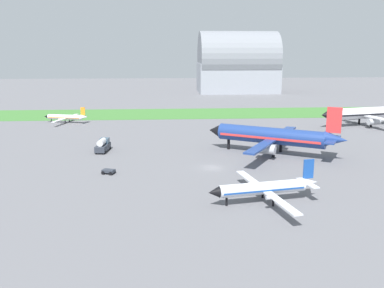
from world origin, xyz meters
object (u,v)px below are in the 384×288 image
at_px(airplane_taxiing_turboprop, 66,117).
at_px(baggage_cart_near_gate, 109,171).
at_px(airplane_parked_jet_far, 363,113).
at_px(airplane_midfield_jet, 273,136).
at_px(fuel_truck_midfield, 103,145).
at_px(airplane_foreground_turboprop, 265,188).

xyz_separation_m(airplane_taxiing_turboprop, baggage_cart_near_gate, (22.17, -62.66, -1.44)).
bearing_deg(airplane_taxiing_turboprop, airplane_parked_jet_far, -173.89).
height_order(airplane_taxiing_turboprop, airplane_midfield_jet, airplane_midfield_jet).
xyz_separation_m(airplane_midfield_jet, fuel_truck_midfield, (-40.61, 5.52, -2.75)).
height_order(airplane_taxiing_turboprop, airplane_parked_jet_far, airplane_parked_jet_far).
xyz_separation_m(airplane_parked_jet_far, baggage_cart_near_gate, (-76.25, -50.12, -3.53)).
distance_m(baggage_cart_near_gate, fuel_truck_midfield, 19.84).
xyz_separation_m(airplane_foreground_turboprop, airplane_taxiing_turboprop, (-49.36, 80.63, -0.43)).
distance_m(airplane_parked_jet_far, airplane_midfield_jet, 53.48).
bearing_deg(airplane_midfield_jet, airplane_foreground_turboprop, 104.43).
bearing_deg(fuel_truck_midfield, airplane_foreground_turboprop, -133.11).
bearing_deg(airplane_foreground_turboprop, airplane_parked_jet_far, -136.52).
bearing_deg(fuel_truck_midfield, airplane_parked_jet_far, -61.70).
distance_m(airplane_foreground_turboprop, airplane_parked_jet_far, 83.94).
relative_size(airplane_parked_jet_far, baggage_cart_near_gate, 11.17).
bearing_deg(airplane_midfield_jet, airplane_parked_jet_far, -106.13).
distance_m(airplane_midfield_jet, fuel_truck_midfield, 41.07).
relative_size(airplane_midfield_jet, fuel_truck_midfield, 4.49).
relative_size(airplane_foreground_turboprop, baggage_cart_near_gate, 7.75).
bearing_deg(fuel_truck_midfield, baggage_cart_near_gate, -161.79).
xyz_separation_m(airplane_taxiing_turboprop, fuel_truck_midfield, (18.43, -43.20, -0.43)).
height_order(airplane_foreground_turboprop, baggage_cart_near_gate, airplane_foreground_turboprop).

